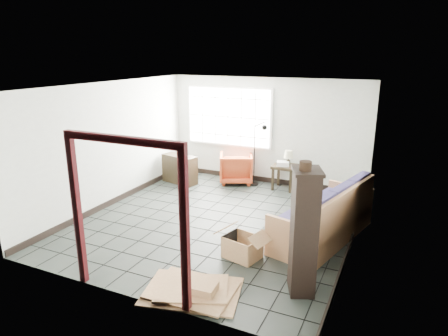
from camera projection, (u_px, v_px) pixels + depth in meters
The scene contains 15 objects.
ground at pixel (218, 221), 7.77m from camera, with size 5.50×5.50×0.00m, color black.
room_shell at pixel (219, 136), 7.33m from camera, with size 5.02×5.52×2.61m.
window_panel at pixel (229, 117), 10.08m from camera, with size 2.32×0.08×1.52m.
doorway_trim at pixel (126, 199), 5.03m from camera, with size 1.80×0.08×2.20m.
futon_sofa at pixel (327, 219), 6.93m from camera, with size 1.45×2.49×1.04m.
armchair at pixel (236, 166), 10.01m from camera, with size 0.80×0.75×0.82m, color maroon.
side_table at pixel (285, 169), 9.48m from camera, with size 0.55×0.55×0.59m.
table_lamp at pixel (289, 155), 9.39m from camera, with size 0.30×0.30×0.35m.
projector at pixel (283, 164), 9.38m from camera, with size 0.33×0.29×0.10m.
floor_lamp at pixel (259, 152), 9.64m from camera, with size 0.48×0.31×1.59m.
console_shelf at pixel (180, 169), 9.98m from camera, with size 0.97×0.55×0.71m.
tall_shelf at pixel (304, 231), 5.27m from camera, with size 0.52×0.58×1.74m.
pot at pixel (305, 166), 4.98m from camera, with size 0.20×0.20×0.12m.
open_box at pixel (242, 247), 6.36m from camera, with size 0.94×0.61×0.49m.
cardboard_pile at pixel (194, 290), 5.44m from camera, with size 1.47×1.20×0.19m.
Camera 1 is at (3.11, -6.46, 3.16)m, focal length 32.00 mm.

